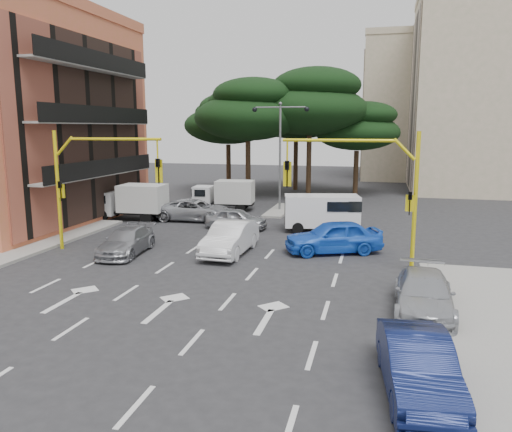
{
  "coord_description": "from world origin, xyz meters",
  "views": [
    {
      "loc": [
        7.1,
        -19.79,
        6.18
      ],
      "look_at": [
        0.94,
        4.97,
        1.6
      ],
      "focal_mm": 35.0,
      "sensor_mm": 36.0,
      "label": 1
    }
  ],
  "objects_px": {
    "box_truck_b": "(224,195)",
    "car_silver_parked": "(424,294)",
    "car_white_hatch": "(230,238)",
    "car_silver_cross_a": "(195,210)",
    "signal_mast_left": "(89,174)",
    "signal_mast_right": "(372,181)",
    "car_silver_cross_b": "(237,219)",
    "box_truck_a": "(131,202)",
    "car_blue_compact": "(333,237)",
    "car_navy_parked": "(418,366)",
    "car_silver_wagon": "(126,241)",
    "street_lamp_center": "(280,137)",
    "van_white": "(322,213)"
  },
  "relations": [
    {
      "from": "car_white_hatch",
      "to": "box_truck_b",
      "type": "relative_size",
      "value": 1.05
    },
    {
      "from": "street_lamp_center",
      "to": "car_navy_parked",
      "type": "xyz_separation_m",
      "value": [
        8.15,
        -24.41,
        -4.72
      ]
    },
    {
      "from": "street_lamp_center",
      "to": "car_silver_parked",
      "type": "bearing_deg",
      "value": -65.38
    },
    {
      "from": "car_silver_wagon",
      "to": "car_navy_parked",
      "type": "height_order",
      "value": "car_navy_parked"
    },
    {
      "from": "car_silver_cross_a",
      "to": "box_truck_a",
      "type": "distance_m",
      "value": 4.34
    },
    {
      "from": "car_white_hatch",
      "to": "car_silver_cross_a",
      "type": "bearing_deg",
      "value": 123.41
    },
    {
      "from": "box_truck_a",
      "to": "street_lamp_center",
      "type": "bearing_deg",
      "value": -59.44
    },
    {
      "from": "signal_mast_right",
      "to": "car_silver_cross_a",
      "type": "distance_m",
      "value": 14.99
    },
    {
      "from": "car_white_hatch",
      "to": "box_truck_b",
      "type": "bearing_deg",
      "value": 110.58
    },
    {
      "from": "car_silver_cross_a",
      "to": "car_silver_cross_b",
      "type": "bearing_deg",
      "value": -121.52
    },
    {
      "from": "car_white_hatch",
      "to": "car_navy_parked",
      "type": "distance_m",
      "value": 14.04
    },
    {
      "from": "signal_mast_left",
      "to": "car_navy_parked",
      "type": "height_order",
      "value": "signal_mast_left"
    },
    {
      "from": "car_silver_cross_a",
      "to": "van_white",
      "type": "distance_m",
      "value": 8.68
    },
    {
      "from": "car_navy_parked",
      "to": "box_truck_a",
      "type": "relative_size",
      "value": 0.88
    },
    {
      "from": "box_truck_b",
      "to": "van_white",
      "type": "bearing_deg",
      "value": -131.23
    },
    {
      "from": "signal_mast_right",
      "to": "car_navy_parked",
      "type": "bearing_deg",
      "value": -82.64
    },
    {
      "from": "car_silver_cross_a",
      "to": "box_truck_a",
      "type": "xyz_separation_m",
      "value": [
        -4.24,
        -0.79,
        0.49
      ]
    },
    {
      "from": "signal_mast_left",
      "to": "car_silver_cross_b",
      "type": "distance_m",
      "value": 9.49
    },
    {
      "from": "car_silver_cross_a",
      "to": "car_silver_cross_b",
      "type": "distance_m",
      "value": 3.99
    },
    {
      "from": "van_white",
      "to": "box_truck_a",
      "type": "relative_size",
      "value": 0.9
    },
    {
      "from": "car_navy_parked",
      "to": "car_silver_wagon",
      "type": "bearing_deg",
      "value": 135.41
    },
    {
      "from": "box_truck_a",
      "to": "box_truck_b",
      "type": "distance_m",
      "value": 7.21
    },
    {
      "from": "car_blue_compact",
      "to": "car_silver_wagon",
      "type": "xyz_separation_m",
      "value": [
        -9.84,
        -2.68,
        -0.18
      ]
    },
    {
      "from": "car_silver_cross_b",
      "to": "van_white",
      "type": "distance_m",
      "value": 5.17
    },
    {
      "from": "car_white_hatch",
      "to": "car_navy_parked",
      "type": "relative_size",
      "value": 1.12
    },
    {
      "from": "van_white",
      "to": "signal_mast_left",
      "type": "bearing_deg",
      "value": -66.4
    },
    {
      "from": "box_truck_a",
      "to": "car_silver_cross_a",
      "type": "bearing_deg",
      "value": -81.72
    },
    {
      "from": "street_lamp_center",
      "to": "car_silver_cross_b",
      "type": "bearing_deg",
      "value": -100.43
    },
    {
      "from": "signal_mast_left",
      "to": "car_silver_cross_b",
      "type": "xyz_separation_m",
      "value": [
        5.52,
        7.01,
        -3.24
      ]
    },
    {
      "from": "car_navy_parked",
      "to": "box_truck_b",
      "type": "xyz_separation_m",
      "value": [
        -12.28,
        23.91,
        0.42
      ]
    },
    {
      "from": "car_silver_parked",
      "to": "box_truck_a",
      "type": "bearing_deg",
      "value": 145.35
    },
    {
      "from": "signal_mast_left",
      "to": "signal_mast_right",
      "type": "bearing_deg",
      "value": 0.0
    },
    {
      "from": "car_white_hatch",
      "to": "car_navy_parked",
      "type": "xyz_separation_m",
      "value": [
        8.05,
        -11.5,
        -0.08
      ]
    },
    {
      "from": "car_white_hatch",
      "to": "car_blue_compact",
      "type": "distance_m",
      "value": 5.1
    },
    {
      "from": "car_white_hatch",
      "to": "van_white",
      "type": "distance_m",
      "value": 7.6
    },
    {
      "from": "car_silver_wagon",
      "to": "car_navy_parked",
      "type": "distance_m",
      "value": 16.53
    },
    {
      "from": "box_truck_b",
      "to": "car_silver_parked",
      "type": "bearing_deg",
      "value": -150.37
    },
    {
      "from": "car_navy_parked",
      "to": "box_truck_b",
      "type": "relative_size",
      "value": 0.94
    },
    {
      "from": "car_white_hatch",
      "to": "car_silver_parked",
      "type": "distance_m",
      "value": 10.53
    },
    {
      "from": "signal_mast_right",
      "to": "car_silver_parked",
      "type": "xyz_separation_m",
      "value": [
        1.9,
        -4.97,
        -3.21
      ]
    },
    {
      "from": "car_silver_cross_b",
      "to": "street_lamp_center",
      "type": "bearing_deg",
      "value": -8.64
    },
    {
      "from": "signal_mast_right",
      "to": "box_truck_a",
      "type": "height_order",
      "value": "signal_mast_right"
    },
    {
      "from": "car_silver_wagon",
      "to": "car_silver_cross_b",
      "type": "bearing_deg",
      "value": 58.76
    },
    {
      "from": "van_white",
      "to": "box_truck_b",
      "type": "relative_size",
      "value": 0.96
    },
    {
      "from": "signal_mast_left",
      "to": "van_white",
      "type": "relative_size",
      "value": 1.37
    },
    {
      "from": "car_silver_cross_b",
      "to": "box_truck_a",
      "type": "distance_m",
      "value": 7.82
    },
    {
      "from": "van_white",
      "to": "box_truck_a",
      "type": "height_order",
      "value": "box_truck_a"
    },
    {
      "from": "box_truck_a",
      "to": "car_white_hatch",
      "type": "bearing_deg",
      "value": -130.25
    },
    {
      "from": "signal_mast_right",
      "to": "street_lamp_center",
      "type": "bearing_deg",
      "value": 115.91
    },
    {
      "from": "car_silver_cross_b",
      "to": "box_truck_b",
      "type": "height_order",
      "value": "box_truck_b"
    }
  ]
}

